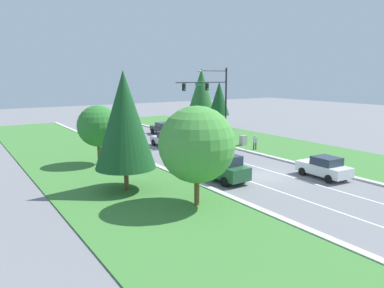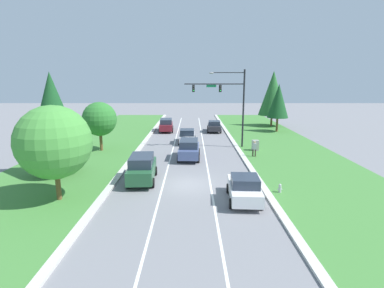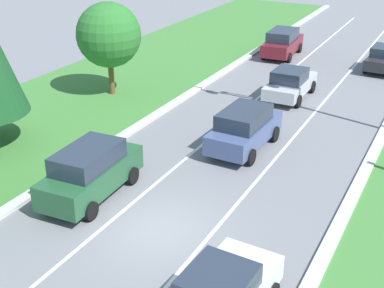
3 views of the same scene
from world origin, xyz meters
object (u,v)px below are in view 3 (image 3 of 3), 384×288
oak_near_left_tree (109,35)px  forest_suv (91,171)px  traffic_signal_mast (378,12)px  burgundy_suv (283,42)px  slate_blue_suv (244,128)px  silver_sedan (290,83)px

oak_near_left_tree → forest_suv: bearing=-58.6°
traffic_signal_mast → burgundy_suv: size_ratio=1.82×
traffic_signal_mast → slate_blue_suv: traffic_signal_mast is taller
traffic_signal_mast → oak_near_left_tree: traffic_signal_mast is taller
burgundy_suv → oak_near_left_tree: 14.50m
traffic_signal_mast → silver_sedan: 7.30m
forest_suv → burgundy_suv: bearing=87.3°
burgundy_suv → oak_near_left_tree: (-6.15, -12.88, 2.58)m
slate_blue_suv → burgundy_suv: size_ratio=0.95×
slate_blue_suv → forest_suv: 7.71m
forest_suv → silver_sedan: forest_suv is taller
oak_near_left_tree → silver_sedan: bearing=24.8°
forest_suv → silver_sedan: (3.29, 14.55, -0.20)m
forest_suv → silver_sedan: 14.92m
oak_near_left_tree → traffic_signal_mast: bearing=7.5°
traffic_signal_mast → silver_sedan: (-4.71, 2.52, -4.97)m
slate_blue_suv → burgundy_suv: (-3.66, 16.22, -0.01)m
traffic_signal_mast → forest_suv: 15.21m
slate_blue_suv → oak_near_left_tree: oak_near_left_tree is taller
traffic_signal_mast → oak_near_left_tree: (-14.22, -1.87, -2.26)m
forest_suv → silver_sedan: size_ratio=1.06×
burgundy_suv → oak_near_left_tree: size_ratio=0.90×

